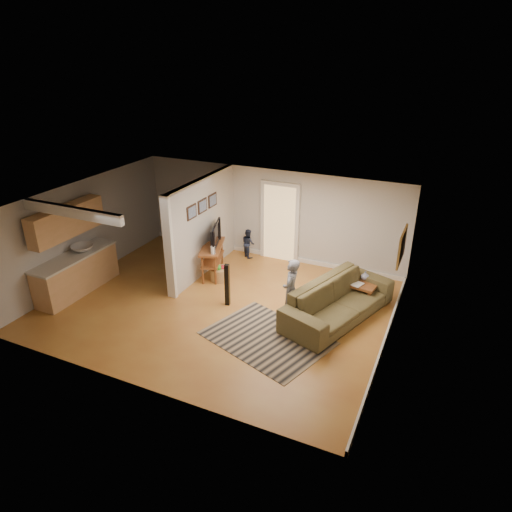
{
  "coord_description": "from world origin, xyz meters",
  "views": [
    {
      "loc": [
        4.51,
        -7.88,
        5.42
      ],
      "look_at": [
        0.63,
        0.65,
        1.1
      ],
      "focal_mm": 32.0,
      "sensor_mm": 36.0,
      "label": 1
    }
  ],
  "objects_px": {
    "speaker_left": "(227,285)",
    "toy_basket": "(220,273)",
    "sofa": "(337,317)",
    "tv_console": "(213,248)",
    "child": "(290,319)",
    "coffee_table": "(353,283)",
    "speaker_right": "(216,250)",
    "toddler": "(248,256)"
  },
  "relations": [
    {
      "from": "coffee_table",
      "to": "sofa",
      "type": "bearing_deg",
      "value": -94.16
    },
    {
      "from": "tv_console",
      "to": "child",
      "type": "height_order",
      "value": "tv_console"
    },
    {
      "from": "tv_console",
      "to": "speaker_left",
      "type": "relative_size",
      "value": 1.34
    },
    {
      "from": "speaker_right",
      "to": "toddler",
      "type": "distance_m",
      "value": 1.21
    },
    {
      "from": "speaker_left",
      "to": "toy_basket",
      "type": "xyz_separation_m",
      "value": [
        -0.76,
        1.02,
        -0.33
      ]
    },
    {
      "from": "sofa",
      "to": "toddler",
      "type": "distance_m",
      "value": 3.75
    },
    {
      "from": "sofa",
      "to": "speaker_right",
      "type": "height_order",
      "value": "speaker_right"
    },
    {
      "from": "speaker_left",
      "to": "speaker_right",
      "type": "relative_size",
      "value": 0.99
    },
    {
      "from": "speaker_left",
      "to": "toy_basket",
      "type": "bearing_deg",
      "value": 115.86
    },
    {
      "from": "tv_console",
      "to": "toy_basket",
      "type": "xyz_separation_m",
      "value": [
        0.29,
        -0.2,
        -0.55
      ]
    },
    {
      "from": "toddler",
      "to": "child",
      "type": "bearing_deg",
      "value": 168.12
    },
    {
      "from": "child",
      "to": "toddler",
      "type": "distance_m",
      "value": 3.39
    },
    {
      "from": "coffee_table",
      "to": "toddler",
      "type": "height_order",
      "value": "coffee_table"
    },
    {
      "from": "coffee_table",
      "to": "tv_console",
      "type": "relative_size",
      "value": 0.94
    },
    {
      "from": "coffee_table",
      "to": "tv_console",
      "type": "bearing_deg",
      "value": -174.54
    },
    {
      "from": "child",
      "to": "toddler",
      "type": "bearing_deg",
      "value": -142.06
    },
    {
      "from": "child",
      "to": "sofa",
      "type": "bearing_deg",
      "value": 116.25
    },
    {
      "from": "tv_console",
      "to": "toy_basket",
      "type": "relative_size",
      "value": 2.78
    },
    {
      "from": "sofa",
      "to": "coffee_table",
      "type": "distance_m",
      "value": 1.1
    },
    {
      "from": "toy_basket",
      "to": "toddler",
      "type": "distance_m",
      "value": 1.57
    },
    {
      "from": "coffee_table",
      "to": "child",
      "type": "bearing_deg",
      "value": -122.83
    },
    {
      "from": "speaker_left",
      "to": "child",
      "type": "xyz_separation_m",
      "value": [
        1.52,
        0.01,
        -0.51
      ]
    },
    {
      "from": "sofa",
      "to": "child",
      "type": "distance_m",
      "value": 1.05
    },
    {
      "from": "tv_console",
      "to": "toddler",
      "type": "bearing_deg",
      "value": 55.74
    },
    {
      "from": "coffee_table",
      "to": "speaker_right",
      "type": "distance_m",
      "value": 3.68
    },
    {
      "from": "sofa",
      "to": "tv_console",
      "type": "relative_size",
      "value": 2.08
    },
    {
      "from": "sofa",
      "to": "tv_console",
      "type": "xyz_separation_m",
      "value": [
        -3.49,
        0.69,
        0.73
      ]
    },
    {
      "from": "sofa",
      "to": "tv_console",
      "type": "height_order",
      "value": "tv_console"
    },
    {
      "from": "tv_console",
      "to": "coffee_table",
      "type": "bearing_deg",
      "value": -14.27
    },
    {
      "from": "sofa",
      "to": "child",
      "type": "height_order",
      "value": "child"
    },
    {
      "from": "toy_basket",
      "to": "speaker_right",
      "type": "bearing_deg",
      "value": 125.34
    },
    {
      "from": "tv_console",
      "to": "speaker_right",
      "type": "distance_m",
      "value": 0.44
    },
    {
      "from": "sofa",
      "to": "toddler",
      "type": "xyz_separation_m",
      "value": [
        -3.14,
        2.06,
        0.0
      ]
    },
    {
      "from": "speaker_left",
      "to": "speaker_right",
      "type": "xyz_separation_m",
      "value": [
        -1.16,
        1.58,
        0.0
      ]
    },
    {
      "from": "speaker_right",
      "to": "toy_basket",
      "type": "xyz_separation_m",
      "value": [
        0.4,
        -0.56,
        -0.33
      ]
    },
    {
      "from": "coffee_table",
      "to": "speaker_right",
      "type": "height_order",
      "value": "speaker_right"
    },
    {
      "from": "coffee_table",
      "to": "speaker_right",
      "type": "bearing_deg",
      "value": 179.6
    },
    {
      "from": "toddler",
      "to": "sofa",
      "type": "bearing_deg",
      "value": -175.91
    },
    {
      "from": "sofa",
      "to": "toy_basket",
      "type": "relative_size",
      "value": 5.77
    },
    {
      "from": "coffee_table",
      "to": "speaker_right",
      "type": "xyz_separation_m",
      "value": [
        -3.68,
        0.03,
        0.15
      ]
    },
    {
      "from": "sofa",
      "to": "speaker_right",
      "type": "xyz_separation_m",
      "value": [
        -3.6,
        1.06,
        0.51
      ]
    },
    {
      "from": "coffee_table",
      "to": "toy_basket",
      "type": "relative_size",
      "value": 2.62
    }
  ]
}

